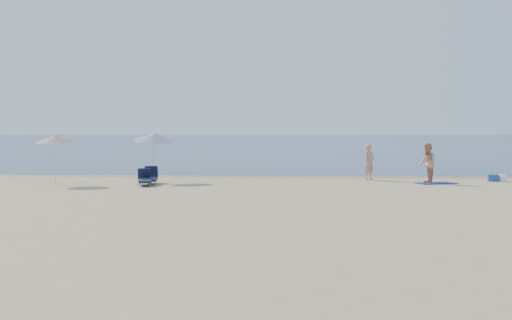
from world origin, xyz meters
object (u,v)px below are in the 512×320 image
(person_left, at_px, (369,162))
(blue_cooler, at_px, (493,178))
(person_right, at_px, (427,163))
(umbrella_near, at_px, (155,137))

(person_left, height_order, blue_cooler, person_left)
(person_right, bearing_deg, person_left, -126.97)
(person_left, bearing_deg, blue_cooler, -53.43)
(blue_cooler, relative_size, umbrella_near, 0.18)
(person_right, relative_size, blue_cooler, 4.02)
(person_right, xyz_separation_m, umbrella_near, (-12.07, 0.25, 1.14))
(blue_cooler, height_order, umbrella_near, umbrella_near)
(person_right, relative_size, umbrella_near, 0.74)
(person_left, relative_size, umbrella_near, 0.70)
(person_right, height_order, blue_cooler, person_right)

